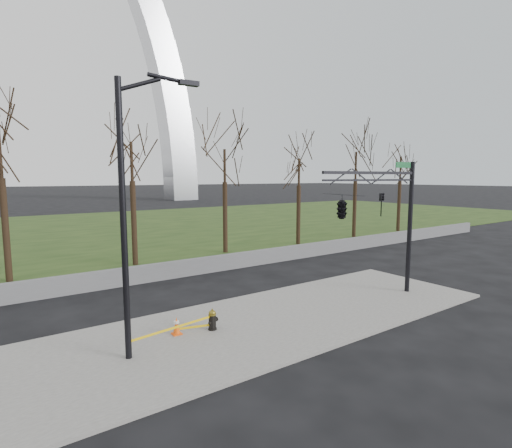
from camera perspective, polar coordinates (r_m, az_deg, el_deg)
ground at (r=15.24m, az=3.59°, el=-13.63°), size 500.00×500.00×0.00m
sidewalk at (r=15.22m, az=3.59°, el=-13.45°), size 18.00×6.00×0.10m
grass_strip at (r=42.41m, az=-22.69°, el=-0.86°), size 120.00×40.00×0.06m
guardrail at (r=21.66m, az=-9.85°, el=-6.26°), size 60.00×0.30×0.90m
gateway_arch at (r=90.74m, az=-30.51°, el=23.36°), size 66.00×6.00×65.00m
tree_row at (r=25.48m, az=-10.40°, el=3.98°), size 49.42×4.00×8.20m
fire_hydrant at (r=13.96m, az=-6.35°, el=-13.69°), size 0.46×0.32×0.74m
traffic_cone at (r=13.76m, az=-11.48°, el=-14.28°), size 0.31×0.31×0.60m
street_light at (r=11.53m, az=-17.73°, el=3.38°), size 2.39×0.41×8.21m
traffic_signal_mast at (r=16.58m, az=14.39°, el=2.55°), size 5.07×2.53×6.00m
caution_tape at (r=13.31m, az=-10.98°, el=-14.56°), size 3.02×0.81×0.39m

